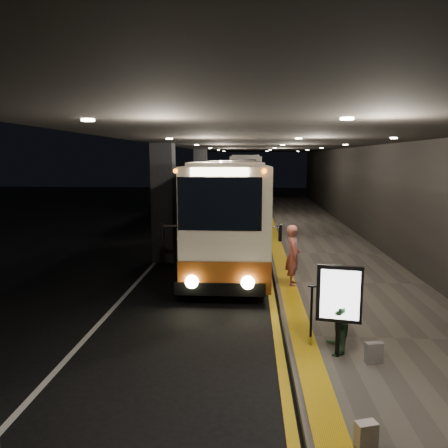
{
  "coord_description": "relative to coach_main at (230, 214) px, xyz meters",
  "views": [
    {
      "loc": [
        1.74,
        -11.99,
        3.87
      ],
      "look_at": [
        0.86,
        2.22,
        1.7
      ],
      "focal_mm": 35.0,
      "sensor_mm": 36.0,
      "label": 1
    }
  ],
  "objects": [
    {
      "name": "info_sign",
      "position": [
        2.43,
        -8.64,
        -0.41
      ],
      "size": [
        0.84,
        0.27,
        1.76
      ],
      "rotation": [
        0.0,
        0.0,
        -0.19
      ],
      "color": "black",
      "rests_on": "sidewalk"
    },
    {
      "name": "support_columns",
      "position": [
        -2.46,
        -0.54,
        0.45
      ],
      "size": [
        0.8,
        24.8,
        4.4
      ],
      "color": "black",
      "rests_on": "ground"
    },
    {
      "name": "terminal_wall",
      "position": [
        6.04,
        0.46,
        1.25
      ],
      "size": [
        0.1,
        50.0,
        6.0
      ],
      "primitive_type": "cube",
      "color": "black",
      "rests_on": "ground"
    },
    {
      "name": "passenger_boarding",
      "position": [
        2.03,
        -3.96,
        -0.7
      ],
      "size": [
        0.46,
        0.67,
        1.79
      ],
      "primitive_type": "imported",
      "rotation": [
        0.0,
        0.0,
        1.52
      ],
      "color": "#AA594F",
      "rests_on": "sidewalk"
    },
    {
      "name": "passenger_waiting_green",
      "position": [
        2.4,
        -8.44,
        -0.74
      ],
      "size": [
        0.55,
        0.86,
        1.72
      ],
      "primitive_type": "imported",
      "rotation": [
        0.0,
        0.0,
        -1.62
      ],
      "color": "#3F7147",
      "rests_on": "sidewalk"
    },
    {
      "name": "stanchion_post",
      "position": [
        2.05,
        -7.76,
        -1.04
      ],
      "size": [
        0.05,
        0.05,
        1.11
      ],
      "primitive_type": "cylinder",
      "color": "black",
      "rests_on": "sidewalk"
    },
    {
      "name": "lane_line_white",
      "position": [
        -2.76,
        0.46,
        -1.74
      ],
      "size": [
        0.12,
        50.0,
        0.01
      ],
      "primitive_type": "cube",
      "color": "silver",
      "rests_on": "ground"
    },
    {
      "name": "canopy",
      "position": [
        1.54,
        0.46,
        2.85
      ],
      "size": [
        9.0,
        50.0,
        0.4
      ],
      "primitive_type": "cube",
      "color": "black",
      "rests_on": "support_columns"
    },
    {
      "name": "bag_polka",
      "position": [
        3.05,
        -8.86,
        -1.4
      ],
      "size": [
        0.34,
        0.2,
        0.39
      ],
      "primitive_type": "cube",
      "rotation": [
        0.0,
        0.0,
        0.22
      ],
      "color": "black",
      "rests_on": "sidewalk"
    },
    {
      "name": "coach_third",
      "position": [
        0.02,
        25.47,
        0.16
      ],
      "size": [
        3.25,
        12.77,
        3.98
      ],
      "rotation": [
        0.0,
        0.0,
        0.05
      ],
      "color": "#EDDFC6",
      "rests_on": "ground"
    },
    {
      "name": "sidewalk",
      "position": [
        3.79,
        0.46,
        -1.67
      ],
      "size": [
        4.5,
        50.0,
        0.15
      ],
      "primitive_type": "cube",
      "color": "#514C44",
      "rests_on": "ground"
    },
    {
      "name": "ground",
      "position": [
        -0.96,
        -4.54,
        -1.75
      ],
      "size": [
        90.0,
        90.0,
        0.0
      ],
      "primitive_type": "plane",
      "color": "black"
    },
    {
      "name": "coach_main",
      "position": [
        0.0,
        0.0,
        0.0
      ],
      "size": [
        2.65,
        11.74,
        3.64
      ],
      "rotation": [
        0.0,
        0.0,
        0.02
      ],
      "color": "#EDDFC6",
      "rests_on": "ground"
    },
    {
      "name": "coach_second",
      "position": [
        0.14,
        14.22,
        -0.06
      ],
      "size": [
        2.85,
        11.29,
        3.52
      ],
      "rotation": [
        0.0,
        0.0,
        -0.05
      ],
      "color": "#EDDFC6",
      "rests_on": "ground"
    },
    {
      "name": "kerb_stripe_yellow",
      "position": [
        1.39,
        0.46,
        -1.74
      ],
      "size": [
        0.18,
        50.0,
        0.01
      ],
      "primitive_type": "cube",
      "color": "gold",
      "rests_on": "ground"
    },
    {
      "name": "tactile_strip",
      "position": [
        1.89,
        0.46,
        -1.59
      ],
      "size": [
        0.5,
        50.0,
        0.01
      ],
      "primitive_type": "cube",
      "color": "gold",
      "rests_on": "sidewalk"
    },
    {
      "name": "bag_plain",
      "position": [
        2.3,
        -11.25,
        -1.43
      ],
      "size": [
        0.31,
        0.23,
        0.34
      ],
      "primitive_type": "cube",
      "rotation": [
        0.0,
        0.0,
        0.31
      ],
      "color": "beige",
      "rests_on": "sidewalk"
    }
  ]
}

